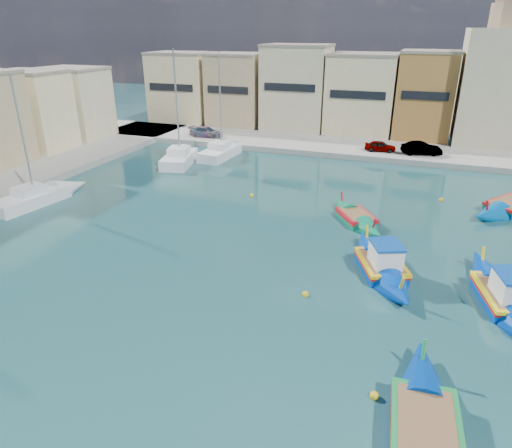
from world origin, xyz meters
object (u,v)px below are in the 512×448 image
at_px(church_block, 512,70).
at_px(luzzu_turquoise_cabin, 504,298).
at_px(yacht_mid, 50,194).
at_px(luzzu_blue_south, 425,434).
at_px(yacht_north, 228,150).
at_px(luzzu_green, 356,219).
at_px(luzzu_blue_cabin, 381,266).
at_px(luzzu_cyan_mid, 510,207).
at_px(yacht_midnorth, 184,155).

xyz_separation_m(church_block, luzzu_turquoise_cabin, (-3.29, -36.18, -8.04)).
bearing_deg(luzzu_turquoise_cabin, yacht_mid, 172.17).
relative_size(luzzu_turquoise_cabin, luzzu_blue_south, 1.01).
distance_m(church_block, yacht_north, 32.07).
bearing_deg(luzzu_green, luzzu_blue_cabin, -70.28).
bearing_deg(luzzu_cyan_mid, luzzu_turquoise_cabin, -98.16).
bearing_deg(yacht_north, luzzu_blue_cabin, -48.83).
bearing_deg(luzzu_blue_south, church_block, 81.66).
xyz_separation_m(luzzu_cyan_mid, luzzu_blue_south, (-5.50, -24.04, -0.00)).
relative_size(luzzu_green, luzzu_blue_south, 0.75).
bearing_deg(luzzu_cyan_mid, luzzu_blue_cabin, -122.02).
xyz_separation_m(church_block, luzzu_blue_south, (-6.77, -46.13, -8.12)).
xyz_separation_m(church_block, yacht_mid, (-35.55, -31.75, -8.00)).
height_order(luzzu_turquoise_cabin, luzzu_cyan_mid, luzzu_turquoise_cabin).
bearing_deg(yacht_mid, yacht_north, 66.63).
distance_m(yacht_north, yacht_mid, 19.50).
height_order(luzzu_turquoise_cabin, luzzu_blue_south, luzzu_turquoise_cabin).
distance_m(church_block, yacht_mid, 48.33).
xyz_separation_m(church_block, yacht_midnorth, (-31.10, -17.68, -7.94)).
relative_size(luzzu_cyan_mid, yacht_mid, 0.84).
height_order(luzzu_blue_cabin, yacht_midnorth, yacht_midnorth).
bearing_deg(luzzu_green, luzzu_turquoise_cabin, -43.30).
height_order(luzzu_green, yacht_mid, yacht_mid).
distance_m(yacht_north, yacht_midnorth, 5.05).
relative_size(luzzu_blue_south, yacht_north, 0.85).
bearing_deg(luzzu_blue_cabin, church_block, 75.07).
height_order(luzzu_blue_cabin, luzzu_blue_south, luzzu_blue_cabin).
bearing_deg(yacht_midnorth, yacht_north, 49.40).
relative_size(luzzu_turquoise_cabin, yacht_mid, 0.92).
height_order(luzzu_green, yacht_midnorth, yacht_midnorth).
distance_m(luzzu_green, yacht_north, 21.54).
bearing_deg(church_block, luzzu_cyan_mid, -93.28).
xyz_separation_m(luzzu_blue_south, yacht_mid, (-28.78, 14.38, 0.13)).
bearing_deg(luzzu_blue_cabin, yacht_mid, 172.96).
bearing_deg(luzzu_green, church_block, 67.36).
bearing_deg(luzzu_cyan_mid, church_block, 86.72).
relative_size(church_block, yacht_north, 1.71).
bearing_deg(yacht_mid, luzzu_blue_south, -26.55).
bearing_deg(luzzu_turquoise_cabin, yacht_midnorth, 146.36).
xyz_separation_m(luzzu_blue_cabin, yacht_north, (-18.48, 21.14, 0.07)).
bearing_deg(yacht_north, luzzu_blue_south, -56.90).
bearing_deg(yacht_mid, luzzu_turquoise_cabin, -7.83).
xyz_separation_m(church_block, luzzu_blue_cabin, (-9.33, -34.98, -8.04)).
xyz_separation_m(luzzu_turquoise_cabin, yacht_north, (-24.52, 22.34, 0.08)).
bearing_deg(yacht_mid, luzzu_blue_cabin, -7.04).
height_order(luzzu_turquoise_cabin, luzzu_green, luzzu_turquoise_cabin).
distance_m(luzzu_turquoise_cabin, luzzu_blue_south, 10.53).
relative_size(luzzu_green, yacht_mid, 0.68).
relative_size(luzzu_green, yacht_north, 0.64).
bearing_deg(luzzu_blue_cabin, luzzu_turquoise_cabin, -11.24).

